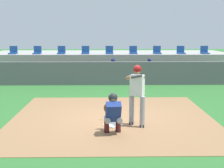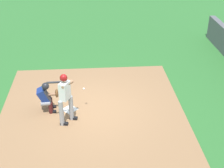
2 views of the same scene
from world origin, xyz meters
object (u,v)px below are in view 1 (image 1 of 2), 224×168
Objects in this scene: stadium_seat_6 at (157,52)px; catcher_crouched at (113,112)px; stadium_seat_7 at (181,52)px; stadium_seat_1 at (37,52)px; stadium_seat_5 at (133,52)px; stadium_seat_3 at (85,52)px; stadium_seat_4 at (109,52)px; stadium_seat_0 at (13,52)px; dugout_player_0 at (113,70)px; stadium_seat_8 at (205,52)px; batter_at_plate at (137,91)px; home_plate at (113,125)px; stadium_seat_2 at (61,52)px; dugout_player_1 at (150,70)px.

catcher_crouched is at bearing -104.93° from stadium_seat_6.
stadium_seat_1 is at bearing 180.00° from stadium_seat_7.
stadium_seat_3 is at bearing 180.00° from stadium_seat_5.
stadium_seat_0 is at bearing 180.00° from stadium_seat_4.
stadium_seat_4 is 1.00× the size of stadium_seat_6.
stadium_seat_8 is (5.60, 2.03, 0.86)m from dugout_player_0.
dugout_player_0 is at bearing 93.57° from batter_at_plate.
stadium_seat_0 and stadium_seat_3 have the same top height.
home_plate is 0.92× the size of stadium_seat_1.
stadium_seat_5 is at bearing 0.00° from stadium_seat_4.
stadium_seat_5 is 1.00× the size of stadium_seat_8.
stadium_seat_3 is 1.00× the size of stadium_seat_4.
stadium_seat_1 is at bearing 180.00° from stadium_seat_6.
batter_at_plate is 3.76× the size of stadium_seat_2.
stadium_seat_2 is 7.22m from stadium_seat_7.
batter_at_plate reaches higher than catcher_crouched.
stadium_seat_1 is at bearing 155.74° from dugout_player_0.
stadium_seat_1 reaches higher than catcher_crouched.
catcher_crouched is at bearing -75.31° from stadium_seat_2.
stadium_seat_2 reaches higher than batter_at_plate.
catcher_crouched is 11.35m from stadium_seat_6.
stadium_seat_1 is (1.44, 0.00, 0.00)m from stadium_seat_0.
stadium_seat_2 is 1.44m from stadium_seat_3.
stadium_seat_5 is (2.89, 0.00, 0.00)m from stadium_seat_3.
catcher_crouched is 9.16m from dugout_player_1.
stadium_seat_1 is 7.22m from stadium_seat_6.
batter_at_plate is at bearing -100.23° from dugout_player_1.
stadium_seat_0 reaches higher than home_plate.
stadium_seat_1 is 1.00× the size of stadium_seat_8.
stadium_seat_3 reaches higher than dugout_player_1.
stadium_seat_3 reaches higher than home_plate.
stadium_seat_2 is at bearing 180.00° from stadium_seat_8.
dugout_player_0 is 2.74m from stadium_seat_3.
stadium_seat_5 is at bearing 82.34° from catcher_crouched.
stadium_seat_8 is (5.09, 10.23, 0.50)m from batter_at_plate.
stadium_seat_8 is at bearing 0.00° from stadium_seat_0.
dugout_player_1 is 2.33m from stadium_seat_5.
dugout_player_0 is at bearing -160.02° from stadium_seat_8.
stadium_seat_3 is at bearing 180.00° from stadium_seat_7.
stadium_seat_8 is at bearing 0.00° from stadium_seat_6.
stadium_seat_1 is 10.11m from stadium_seat_8.
stadium_seat_1 reaches higher than dugout_player_0.
stadium_seat_7 is at bearing 0.00° from stadium_seat_1.
stadium_seat_6 is 1.00× the size of stadium_seat_8.
catcher_crouched is 11.80m from stadium_seat_7.
dugout_player_0 is at bearing 180.00° from dugout_player_1.
stadium_seat_3 is at bearing 97.40° from catcher_crouched.
stadium_seat_2 is (-3.58, 10.23, 0.50)m from batter_at_plate.
dugout_player_0 is at bearing -18.85° from stadium_seat_0.
stadium_seat_2 reaches higher than dugout_player_1.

